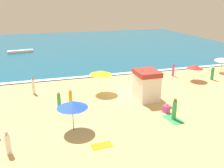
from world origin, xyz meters
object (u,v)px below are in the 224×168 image
beach_umbrella_3 (72,104)px  beachgoer_1 (71,98)px  lifeguard_cabana (146,85)px  beachgoer_5 (8,143)px  beachgoer_11 (212,73)px  beachgoer_9 (166,109)px  beach_umbrella_2 (101,73)px  beach_umbrella_1 (223,59)px  beach_umbrella_4 (195,67)px  beachgoer_7 (33,86)px  beachgoer_8 (174,109)px  beachgoer_3 (59,101)px  small_boat_0 (20,51)px  beachgoer_10 (173,70)px

beach_umbrella_3 → beachgoer_1: beach_umbrella_3 is taller
lifeguard_cabana → beachgoer_5: (-11.44, -5.50, -0.71)m
beachgoer_11 → beachgoer_9: bearing=-145.9°
beach_umbrella_2 → beachgoer_5: beach_umbrella_2 is taller
beach_umbrella_1 → beach_umbrella_4: 5.62m
beachgoer_7 → beachgoer_11: beachgoer_7 is taller
beach_umbrella_4 → beachgoer_9: beach_umbrella_4 is taller
beachgoer_9 → beachgoer_8: bearing=-91.2°
beach_umbrella_4 → beachgoer_3: 16.03m
lifeguard_cabana → beachgoer_5: size_ratio=1.83×
lifeguard_cabana → beachgoer_1: (-6.94, 0.44, -0.66)m
beach_umbrella_3 → beachgoer_7: 8.78m
beach_umbrella_3 → small_boat_0: beach_umbrella_3 is taller
beach_umbrella_1 → beach_umbrella_2: size_ratio=0.92×
beach_umbrella_2 → beachgoer_8: 8.36m
beachgoer_11 → beach_umbrella_1: bearing=35.5°
beachgoer_1 → beachgoer_9: 8.20m
beachgoer_9 → beach_umbrella_4: bearing=43.1°
beach_umbrella_4 → small_boat_0: bearing=132.6°
beachgoer_1 → beachgoer_10: beachgoer_1 is taller
beach_umbrella_4 → beachgoer_10: bearing=121.9°
beachgoer_11 → beach_umbrella_3: bearing=-157.7°
beach_umbrella_1 → beachgoer_7: (-22.99, -0.98, -0.94)m
beach_umbrella_1 → small_boat_0: bearing=141.8°
beachgoer_10 → small_boat_0: beachgoer_10 is taller
beachgoer_8 → beachgoer_1: bearing=147.2°
beachgoer_1 → beach_umbrella_2: bearing=36.4°
beach_umbrella_3 → beachgoer_1: 4.37m
beachgoer_10 → beachgoer_11: 4.46m
beach_umbrella_2 → beachgoer_8: (4.03, -7.21, -1.27)m
beachgoer_9 → beachgoer_11: (9.38, 6.35, 0.43)m
beachgoer_5 → beachgoer_11: size_ratio=0.94×
beachgoer_10 → beach_umbrella_3: bearing=-144.5°
lifeguard_cabana → beachgoer_1: size_ratio=1.77×
beach_umbrella_4 → beachgoer_5: (-19.06, -9.14, -0.93)m
beachgoer_1 → beachgoer_9: size_ratio=1.95×
beachgoer_8 → small_boat_0: 32.52m
beach_umbrella_2 → lifeguard_cabana: bearing=-38.9°
beach_umbrella_4 → beachgoer_11: (2.22, -0.35, -0.89)m
beachgoer_1 → beachgoer_10: (13.16, 5.46, -0.04)m
beach_umbrella_4 → beachgoer_10: beach_umbrella_4 is taller
beachgoer_5 → beachgoer_9: size_ratio=1.89×
beachgoer_5 → beachgoer_8: size_ratio=0.88×
beach_umbrella_4 → beachgoer_11: bearing=-9.0°
beachgoer_8 → beachgoer_5: bearing=-174.3°
beach_umbrella_4 → beachgoer_5: bearing=-154.4°
beachgoer_7 → beachgoer_9: bearing=-35.7°
beachgoer_5 → beachgoer_10: 21.02m
lifeguard_cabana → small_boat_0: lifeguard_cabana is taller
beach_umbrella_1 → beachgoer_9: bearing=-145.6°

